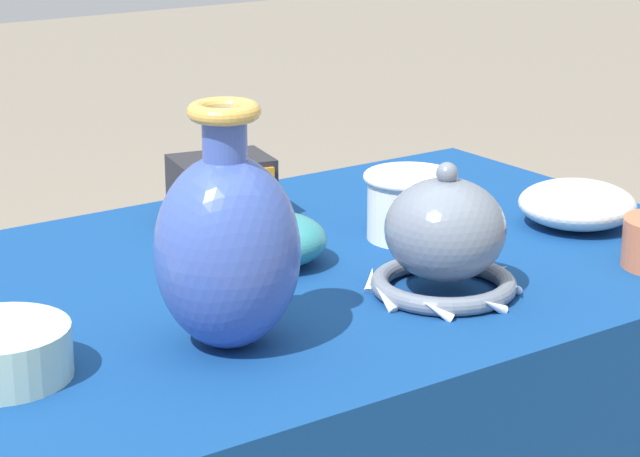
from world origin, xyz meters
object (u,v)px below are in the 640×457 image
Objects in this scene: bowl_shallow_teal at (276,240)px; mosaic_tile_box at (222,188)px; vase_tall_bulbous at (227,247)px; cup_wide_porcelain at (410,203)px; vase_dome_bell at (445,242)px; pot_squat_celadon at (0,352)px; bowl_shallow_ivory at (577,204)px.

mosaic_tile_box is at bearing 77.26° from bowl_shallow_teal.
vase_tall_bulbous is 0.42m from cup_wide_porcelain.
bowl_shallow_teal is at bearing 118.09° from vase_dome_bell.
vase_dome_bell reaches higher than cup_wide_porcelain.
mosaic_tile_box is at bearing 60.18° from vase_tall_bulbous.
pot_squat_celadon is at bearing -131.86° from mosaic_tile_box.
bowl_shallow_teal is 0.91× the size of pot_squat_celadon.
bowl_shallow_ivory is (0.60, 0.09, -0.08)m from vase_tall_bulbous.
vase_dome_bell reaches higher than bowl_shallow_ivory.
vase_dome_bell is at bearing -117.79° from cup_wide_porcelain.
cup_wide_porcelain is 0.62m from pot_squat_celadon.
cup_wide_porcelain is at bearing 62.21° from vase_dome_bell.
cup_wide_porcelain is (0.10, 0.18, -0.01)m from vase_dome_bell.
vase_tall_bulbous is 2.09× the size of cup_wide_porcelain.
bowl_shallow_teal is 0.80× the size of bowl_shallow_ivory.
bowl_shallow_teal is 0.43m from pot_squat_celadon.
pot_squat_celadon is (-0.61, -0.12, -0.02)m from cup_wide_porcelain.
cup_wide_porcelain reaches higher than mosaic_tile_box.
cup_wide_porcelain is at bearing 158.42° from bowl_shallow_ivory.
cup_wide_porcelain is (0.16, -0.22, 0.01)m from mosaic_tile_box.
vase_tall_bulbous is 0.25m from pot_squat_celadon.
vase_tall_bulbous is 1.84× the size of pot_squat_celadon.
vase_tall_bulbous is 0.27m from bowl_shallow_teal.
vase_tall_bulbous is at bearing -108.34° from mosaic_tile_box.
vase_tall_bulbous is at bearing -14.36° from pot_squat_celadon.
vase_dome_bell is 1.15× the size of bowl_shallow_ivory.
mosaic_tile_box is at bearing 140.66° from bowl_shallow_ivory.
bowl_shallow_teal is at bearing 17.56° from pot_squat_celadon.
vase_tall_bulbous is at bearing 177.89° from vase_dome_bell.
bowl_shallow_teal reaches higher than pot_squat_celadon.
cup_wide_porcelain reaches higher than bowl_shallow_ivory.
bowl_shallow_ivory is at bearing -13.33° from bowl_shallow_teal.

